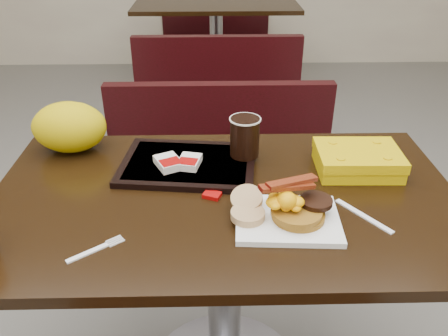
{
  "coord_description": "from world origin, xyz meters",
  "views": [
    {
      "loc": [
        -0.03,
        -0.99,
        1.4
      ],
      "look_at": [
        -0.0,
        0.05,
        0.8
      ],
      "focal_mm": 37.18,
      "sensor_mm": 36.0,
      "label": 1
    }
  ],
  "objects_px": {
    "coffee_cup_far": "(245,137)",
    "platter": "(287,220)",
    "bench_near_n": "(221,181)",
    "paper_bag": "(69,127)",
    "table_far": "(216,52)",
    "knife": "(364,216)",
    "tray": "(188,164)",
    "hashbrown_sleeve_left": "(168,163)",
    "pancake_stack": "(298,213)",
    "fork": "(87,253)",
    "bench_far_n": "(216,32)",
    "table_near": "(225,300)",
    "hashbrown_sleeve_right": "(189,162)",
    "bench_far_s": "(217,84)",
    "clamshell": "(358,160)"
  },
  "relations": [
    {
      "from": "coffee_cup_far",
      "to": "platter",
      "type": "bearing_deg",
      "value": -74.63
    },
    {
      "from": "bench_near_n",
      "to": "paper_bag",
      "type": "xyz_separation_m",
      "value": [
        -0.45,
        -0.44,
        0.46
      ]
    },
    {
      "from": "bench_near_n",
      "to": "table_far",
      "type": "xyz_separation_m",
      "value": [
        0.0,
        1.9,
        0.02
      ]
    },
    {
      "from": "table_far",
      "to": "knife",
      "type": "height_order",
      "value": "knife"
    },
    {
      "from": "table_far",
      "to": "tray",
      "type": "height_order",
      "value": "tray"
    },
    {
      "from": "hashbrown_sleeve_left",
      "to": "pancake_stack",
      "type": "bearing_deg",
      "value": -63.45
    },
    {
      "from": "knife",
      "to": "fork",
      "type": "bearing_deg",
      "value": -114.24
    },
    {
      "from": "table_far",
      "to": "fork",
      "type": "relative_size",
      "value": 9.24
    },
    {
      "from": "tray",
      "to": "bench_far_n",
      "type": "bearing_deg",
      "value": 94.48
    },
    {
      "from": "fork",
      "to": "hashbrown_sleeve_left",
      "type": "relative_size",
      "value": 1.59
    },
    {
      "from": "bench_near_n",
      "to": "table_near",
      "type": "bearing_deg",
      "value": -90.0
    },
    {
      "from": "coffee_cup_far",
      "to": "hashbrown_sleeve_left",
      "type": "bearing_deg",
      "value": -163.98
    },
    {
      "from": "hashbrown_sleeve_left",
      "to": "paper_bag",
      "type": "bearing_deg",
      "value": 128.79
    },
    {
      "from": "platter",
      "to": "hashbrown_sleeve_right",
      "type": "relative_size",
      "value": 3.15
    },
    {
      "from": "pancake_stack",
      "to": "knife",
      "type": "bearing_deg",
      "value": 6.57
    },
    {
      "from": "bench_far_n",
      "to": "knife",
      "type": "height_order",
      "value": "knife"
    },
    {
      "from": "platter",
      "to": "pancake_stack",
      "type": "xyz_separation_m",
      "value": [
        0.02,
        -0.0,
        0.02
      ]
    },
    {
      "from": "bench_far_s",
      "to": "bench_far_n",
      "type": "height_order",
      "value": "same"
    },
    {
      "from": "pancake_stack",
      "to": "paper_bag",
      "type": "xyz_separation_m",
      "value": [
        -0.62,
        0.38,
        0.05
      ]
    },
    {
      "from": "table_far",
      "to": "coffee_cup_far",
      "type": "distance_m",
      "value": 2.46
    },
    {
      "from": "tray",
      "to": "clamshell",
      "type": "bearing_deg",
      "value": 3.06
    },
    {
      "from": "platter",
      "to": "fork",
      "type": "distance_m",
      "value": 0.45
    },
    {
      "from": "fork",
      "to": "knife",
      "type": "distance_m",
      "value": 0.64
    },
    {
      "from": "table_near",
      "to": "bench_far_n",
      "type": "height_order",
      "value": "table_near"
    },
    {
      "from": "table_near",
      "to": "clamshell",
      "type": "bearing_deg",
      "value": 17.45
    },
    {
      "from": "table_far",
      "to": "hashbrown_sleeve_left",
      "type": "height_order",
      "value": "hashbrown_sleeve_left"
    },
    {
      "from": "fork",
      "to": "coffee_cup_far",
      "type": "distance_m",
      "value": 0.55
    },
    {
      "from": "bench_far_s",
      "to": "bench_far_n",
      "type": "distance_m",
      "value": 1.4
    },
    {
      "from": "table_near",
      "to": "bench_near_n",
      "type": "bearing_deg",
      "value": 90.0
    },
    {
      "from": "bench_far_n",
      "to": "hashbrown_sleeve_right",
      "type": "height_order",
      "value": "hashbrown_sleeve_right"
    },
    {
      "from": "pancake_stack",
      "to": "fork",
      "type": "distance_m",
      "value": 0.48
    },
    {
      "from": "hashbrown_sleeve_right",
      "to": "tray",
      "type": "bearing_deg",
      "value": 116.06
    },
    {
      "from": "hashbrown_sleeve_left",
      "to": "clamshell",
      "type": "distance_m",
      "value": 0.52
    },
    {
      "from": "coffee_cup_far",
      "to": "bench_far_n",
      "type": "bearing_deg",
      "value": 91.12
    },
    {
      "from": "fork",
      "to": "knife",
      "type": "xyz_separation_m",
      "value": [
        0.63,
        0.12,
        -0.0
      ]
    },
    {
      "from": "hashbrown_sleeve_left",
      "to": "hashbrown_sleeve_right",
      "type": "height_order",
      "value": "hashbrown_sleeve_left"
    },
    {
      "from": "hashbrown_sleeve_left",
      "to": "clamshell",
      "type": "height_order",
      "value": "clamshell"
    },
    {
      "from": "tray",
      "to": "platter",
      "type": "bearing_deg",
      "value": -41.15
    },
    {
      "from": "knife",
      "to": "hashbrown_sleeve_left",
      "type": "bearing_deg",
      "value": -149.89
    },
    {
      "from": "tray",
      "to": "paper_bag",
      "type": "distance_m",
      "value": 0.38
    },
    {
      "from": "fork",
      "to": "platter",
      "type": "bearing_deg",
      "value": -23.89
    },
    {
      "from": "bench_far_s",
      "to": "fork",
      "type": "bearing_deg",
      "value": -98.01
    },
    {
      "from": "paper_bag",
      "to": "bench_far_s",
      "type": "bearing_deg",
      "value": 74.64
    },
    {
      "from": "table_near",
      "to": "platter",
      "type": "distance_m",
      "value": 0.43
    },
    {
      "from": "bench_far_n",
      "to": "table_near",
      "type": "bearing_deg",
      "value": -90.0
    },
    {
      "from": "table_far",
      "to": "clamshell",
      "type": "distance_m",
      "value": 2.54
    },
    {
      "from": "table_far",
      "to": "knife",
      "type": "relative_size",
      "value": 7.24
    },
    {
      "from": "tray",
      "to": "clamshell",
      "type": "distance_m",
      "value": 0.47
    },
    {
      "from": "hashbrown_sleeve_left",
      "to": "bench_near_n",
      "type": "bearing_deg",
      "value": 48.94
    },
    {
      "from": "bench_near_n",
      "to": "bench_far_n",
      "type": "relative_size",
      "value": 1.0
    }
  ]
}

